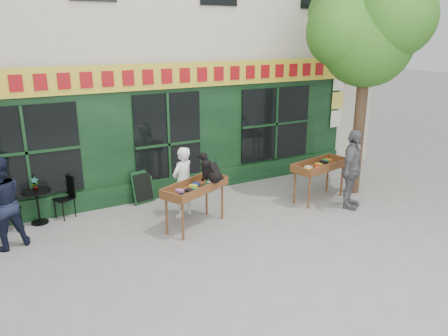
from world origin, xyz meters
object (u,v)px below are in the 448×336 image
Objects in this scene: woman at (183,182)px; book_cart_right at (320,168)px; man_left at (0,204)px; book_cart_center at (195,190)px; bistro_table at (37,200)px; man_right at (352,170)px; dog at (211,167)px.

woman reaches higher than book_cart_right.
man_left reaches higher than woman.
woman reaches higher than book_cart_center.
book_cart_center and book_cart_right have the same top height.
book_cart_center is 1.02× the size of book_cart_right.
book_cart_right is at bearing -15.99° from bistro_table.
book_cart_center is 1.01× the size of woman.
man_left is (-3.61, 0.23, 0.10)m from woman.
man_right is (3.65, -1.41, 0.13)m from woman.
book_cart_center is 3.35m from book_cart_right.
book_cart_right is (3.35, -0.01, 0.00)m from book_cart_center.
bistro_table is at bearing 123.64° from book_cart_center.
woman is (-0.35, 0.70, -0.49)m from dog.
dog is 3.81m from bistro_table.
dog reaches higher than book_cart_center.
dog is at bearing 135.76° from man_right.
man_left reaches higher than dog.
woman is 2.11× the size of bistro_table.
book_cart_right is 2.10× the size of bistro_table.
bistro_table is at bearing -143.61° from man_left.
man_right is 2.46× the size of bistro_table.
man_right is at bearing -80.25° from book_cart_right.
book_cart_center is 3.42m from bistro_table.
man_left is at bearing 135.19° from man_right.
dog is 3.39m from man_right.
bistro_table is at bearing 151.96° from book_cart_right.
dog is at bearing -33.01° from book_cart_center.
book_cart_right is 0.85× the size of man_right.
book_cart_right is (3.35, -0.66, 0.02)m from woman.
book_cart_center is 0.65m from woman.
man_left is at bearing -28.53° from woman.
bistro_table is at bearing -46.13° from woman.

